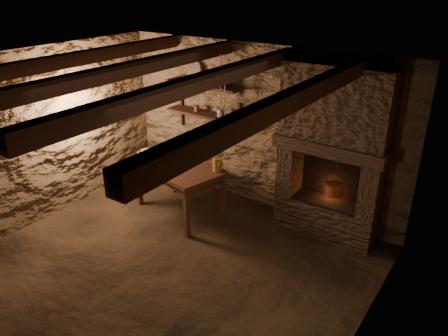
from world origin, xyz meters
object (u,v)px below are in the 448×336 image
Objects in this scene: work_table at (179,187)px; iron_stockpot at (218,79)px; stoneware_jug at (217,158)px; red_pot at (334,189)px; wooden_bowl at (148,153)px.

work_table is 1.66m from iron_stockpot.
stoneware_jug is 1.20m from iron_stockpot.
red_pot is at bearing -3.55° from iron_stockpot.
red_pot is (1.50, 0.52, -0.24)m from stoneware_jug.
red_pot reaches higher than wooden_bowl.
iron_stockpot is 2.26m from red_pot.
stoneware_jug is at bearing 7.21° from wooden_bowl.
stoneware_jug is at bearing -55.53° from iron_stockpot.
wooden_bowl reaches higher than work_table.
wooden_bowl is 2.74m from red_pot.
iron_stockpot is (0.72, 0.78, 1.06)m from wooden_bowl.
iron_stockpot is at bearing 47.33° from wooden_bowl.
work_table is 2.20m from red_pot.
red_pot is (2.66, 0.66, -0.10)m from wooden_bowl.
work_table is 5.79× the size of iron_stockpot.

